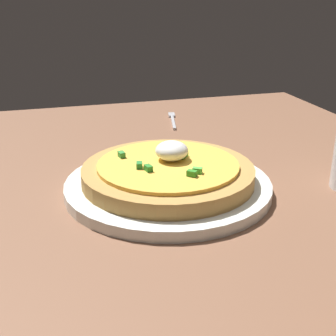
% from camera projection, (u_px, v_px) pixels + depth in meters
% --- Properties ---
extents(dining_table, '(1.23, 0.80, 0.02)m').
position_uv_depth(dining_table, '(242.00, 215.00, 0.63)').
color(dining_table, brown).
rests_on(dining_table, ground).
extents(plate, '(0.30, 0.30, 0.02)m').
position_uv_depth(plate, '(168.00, 186.00, 0.67)').
color(plate, white).
rests_on(plate, dining_table).
extents(pizza, '(0.25, 0.25, 0.06)m').
position_uv_depth(pizza, '(168.00, 172.00, 0.66)').
color(pizza, '#B78745').
rests_on(pizza, plate).
extents(fork, '(0.12, 0.04, 0.00)m').
position_uv_depth(fork, '(173.00, 119.00, 1.02)').
color(fork, '#B7B7BC').
rests_on(fork, dining_table).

